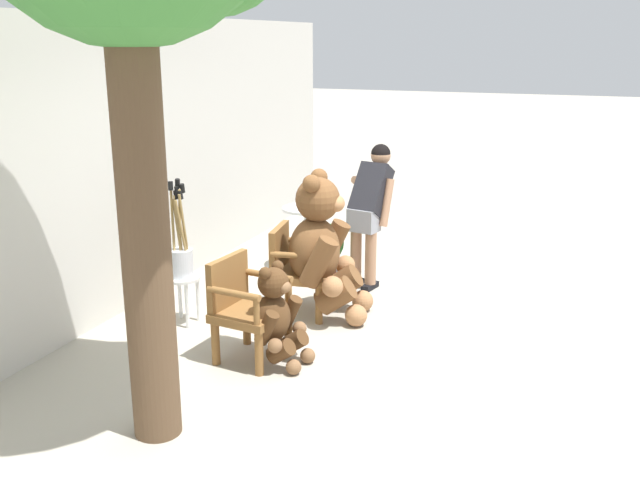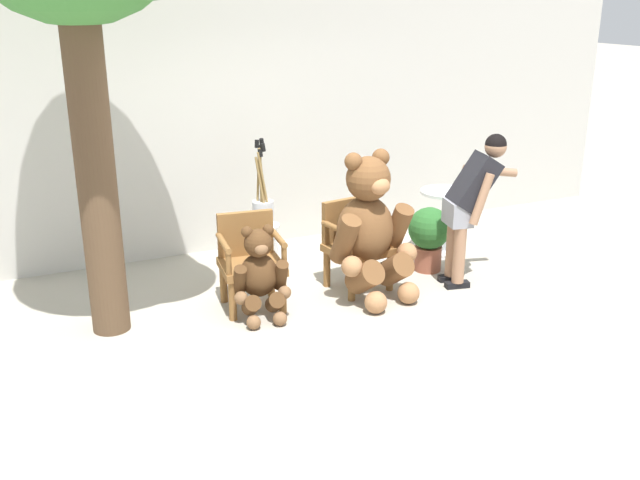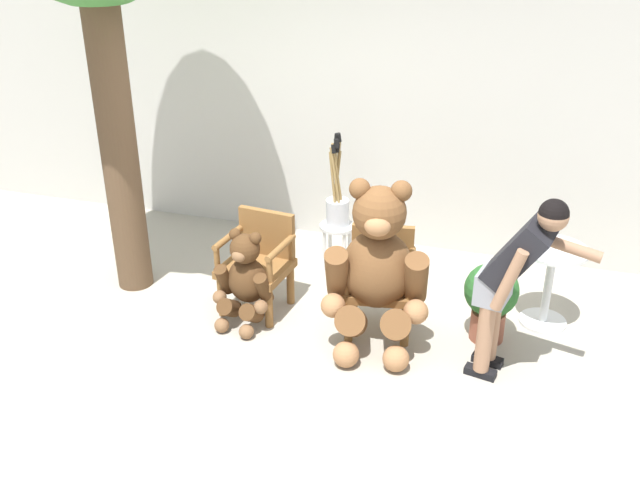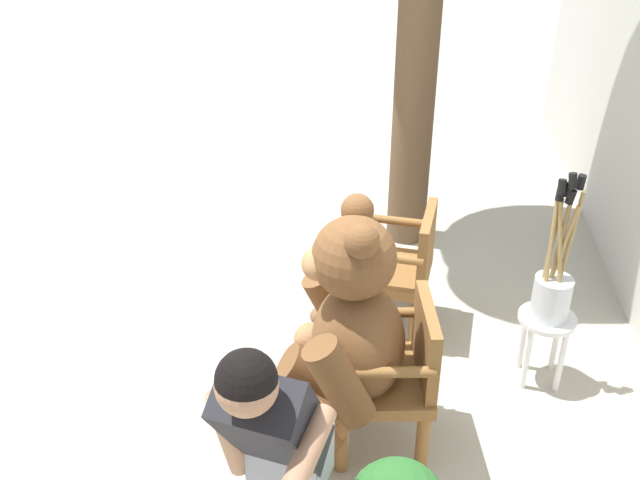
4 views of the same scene
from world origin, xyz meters
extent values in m
plane|color=#A8A091|center=(0.00, 0.00, 0.00)|extent=(60.00, 60.00, 0.00)
cube|color=beige|center=(0.00, 2.40, 1.40)|extent=(10.00, 0.16, 2.80)
cube|color=brown|center=(-0.55, 0.66, 0.41)|extent=(0.62, 0.58, 0.07)
cylinder|color=brown|center=(-0.80, 0.48, 0.18)|extent=(0.07, 0.07, 0.37)
cylinder|color=brown|center=(-0.35, 0.43, 0.18)|extent=(0.07, 0.07, 0.37)
cylinder|color=brown|center=(-0.75, 0.90, 0.18)|extent=(0.07, 0.07, 0.37)
cylinder|color=brown|center=(-0.30, 0.85, 0.18)|extent=(0.07, 0.07, 0.37)
cube|color=brown|center=(-0.52, 0.89, 0.65)|extent=(0.52, 0.12, 0.42)
cylinder|color=brown|center=(-0.80, 0.69, 0.66)|extent=(0.11, 0.48, 0.06)
cylinder|color=brown|center=(-0.82, 0.48, 0.55)|extent=(0.05, 0.05, 0.22)
cylinder|color=brown|center=(-0.30, 0.64, 0.66)|extent=(0.11, 0.48, 0.06)
cylinder|color=brown|center=(-0.33, 0.43, 0.55)|extent=(0.05, 0.05, 0.22)
cube|color=brown|center=(0.55, 0.66, 0.41)|extent=(0.63, 0.60, 0.07)
cylinder|color=brown|center=(0.35, 0.42, 0.18)|extent=(0.07, 0.07, 0.37)
cylinder|color=brown|center=(0.81, 0.49, 0.18)|extent=(0.07, 0.07, 0.37)
cylinder|color=brown|center=(0.29, 0.84, 0.18)|extent=(0.07, 0.07, 0.37)
cylinder|color=brown|center=(0.74, 0.91, 0.18)|extent=(0.07, 0.07, 0.37)
cube|color=brown|center=(0.51, 0.89, 0.65)|extent=(0.52, 0.14, 0.42)
cylinder|color=brown|center=(0.30, 0.63, 0.66)|extent=(0.13, 0.48, 0.06)
cylinder|color=brown|center=(0.33, 0.42, 0.55)|extent=(0.05, 0.05, 0.22)
cylinder|color=brown|center=(0.80, 0.70, 0.66)|extent=(0.13, 0.48, 0.06)
cylinder|color=brown|center=(0.83, 0.49, 0.55)|extent=(0.05, 0.05, 0.22)
ellipsoid|color=brown|center=(0.55, 0.54, 0.64)|extent=(0.64, 0.57, 0.66)
sphere|color=brown|center=(0.55, 0.51, 1.15)|extent=(0.42, 0.42, 0.42)
ellipsoid|color=#A47148|center=(0.58, 0.34, 1.11)|extent=(0.22, 0.18, 0.15)
sphere|color=black|center=(0.58, 0.34, 1.12)|extent=(0.06, 0.06, 0.06)
sphere|color=brown|center=(0.40, 0.51, 1.32)|extent=(0.16, 0.16, 0.16)
sphere|color=brown|center=(0.71, 0.56, 1.32)|extent=(0.16, 0.16, 0.16)
cylinder|color=brown|center=(0.26, 0.39, 0.64)|extent=(0.24, 0.39, 0.50)
sphere|color=#A47148|center=(0.27, 0.26, 0.42)|extent=(0.20, 0.20, 0.20)
cylinder|color=brown|center=(0.87, 0.48, 0.64)|extent=(0.24, 0.39, 0.50)
sphere|color=#A47148|center=(0.91, 0.35, 0.42)|extent=(0.20, 0.20, 0.20)
cylinder|color=brown|center=(0.41, 0.28, 0.28)|extent=(0.30, 0.44, 0.39)
sphere|color=#A47148|center=(0.42, 0.08, 0.10)|extent=(0.21, 0.21, 0.21)
cylinder|color=brown|center=(0.76, 0.33, 0.28)|extent=(0.30, 0.44, 0.39)
sphere|color=#A47148|center=(0.81, 0.14, 0.10)|extent=(0.21, 0.21, 0.21)
ellipsoid|color=#4C3019|center=(-0.55, 0.48, 0.39)|extent=(0.38, 0.33, 0.40)
sphere|color=#4C3019|center=(-0.55, 0.46, 0.70)|extent=(0.25, 0.25, 0.25)
ellipsoid|color=brown|center=(-0.56, 0.36, 0.68)|extent=(0.13, 0.11, 0.09)
sphere|color=black|center=(-0.56, 0.36, 0.68)|extent=(0.04, 0.04, 0.04)
sphere|color=#4C3019|center=(-0.64, 0.49, 0.80)|extent=(0.10, 0.10, 0.10)
sphere|color=#4C3019|center=(-0.46, 0.47, 0.80)|extent=(0.10, 0.10, 0.10)
cylinder|color=#4C3019|center=(-0.74, 0.44, 0.39)|extent=(0.14, 0.23, 0.30)
sphere|color=brown|center=(-0.76, 0.36, 0.25)|extent=(0.12, 0.12, 0.12)
cylinder|color=#4C3019|center=(-0.37, 0.40, 0.39)|extent=(0.14, 0.23, 0.30)
sphere|color=brown|center=(-0.37, 0.32, 0.25)|extent=(0.12, 0.12, 0.12)
cylinder|color=#4C3019|center=(-0.67, 0.35, 0.17)|extent=(0.17, 0.26, 0.24)
sphere|color=brown|center=(-0.70, 0.23, 0.06)|extent=(0.13, 0.13, 0.13)
cylinder|color=#4C3019|center=(-0.46, 0.33, 0.17)|extent=(0.17, 0.26, 0.24)
sphere|color=brown|center=(-0.46, 0.20, 0.06)|extent=(0.13, 0.13, 0.13)
cube|color=black|center=(1.44, 0.26, 0.03)|extent=(0.25, 0.14, 0.06)
cylinder|color=#A37556|center=(1.44, 0.26, 0.47)|extent=(0.12, 0.12, 0.82)
cube|color=black|center=(1.48, 0.43, 0.03)|extent=(0.25, 0.14, 0.06)
cylinder|color=#A37556|center=(1.48, 0.43, 0.47)|extent=(0.12, 0.12, 0.82)
cube|color=gray|center=(1.46, 0.35, 0.75)|extent=(0.28, 0.34, 0.24)
cube|color=black|center=(1.60, 0.32, 1.05)|extent=(0.51, 0.41, 0.56)
sphere|color=#A37556|center=(1.79, 0.28, 1.38)|extent=(0.21, 0.21, 0.21)
sphere|color=black|center=(1.79, 0.28, 1.40)|extent=(0.21, 0.21, 0.21)
cylinder|color=#A37556|center=(1.89, 0.45, 1.10)|extent=(0.57, 0.20, 0.15)
cylinder|color=#A37556|center=(1.56, 0.13, 0.93)|extent=(0.23, 0.13, 0.50)
cylinder|color=silver|center=(-0.08, 1.61, 0.45)|extent=(0.34, 0.34, 0.03)
cylinder|color=silver|center=(0.02, 1.71, 0.22)|extent=(0.04, 0.04, 0.43)
cylinder|color=silver|center=(-0.18, 1.71, 0.22)|extent=(0.04, 0.04, 0.43)
cylinder|color=silver|center=(0.02, 1.51, 0.22)|extent=(0.04, 0.04, 0.43)
cylinder|color=silver|center=(-0.18, 1.51, 0.22)|extent=(0.04, 0.04, 0.43)
cylinder|color=silver|center=(-0.08, 1.61, 0.59)|extent=(0.22, 0.22, 0.26)
cylinder|color=#997A47|center=(-0.10, 1.61, 0.89)|extent=(0.05, 0.07, 0.69)
cylinder|color=black|center=(-0.10, 1.61, 1.27)|extent=(0.05, 0.05, 0.08)
cylinder|color=#997A47|center=(-0.08, 1.56, 0.90)|extent=(0.14, 0.02, 0.71)
cylinder|color=black|center=(-0.08, 1.56, 1.30)|extent=(0.06, 0.04, 0.09)
cylinder|color=#997A47|center=(-0.11, 1.57, 0.87)|extent=(0.11, 0.08, 0.66)
cylinder|color=black|center=(-0.11, 1.57, 1.24)|extent=(0.05, 0.05, 0.09)
cylinder|color=#997A47|center=(-0.09, 1.62, 0.87)|extent=(0.06, 0.11, 0.65)
cylinder|color=black|center=(-0.09, 1.62, 1.23)|extent=(0.05, 0.05, 0.09)
cylinder|color=#997A47|center=(-0.11, 1.66, 0.91)|extent=(0.08, 0.06, 0.74)
cylinder|color=black|center=(-0.11, 1.66, 1.32)|extent=(0.05, 0.05, 0.09)
cylinder|color=#997A47|center=(-0.08, 1.61, 0.92)|extent=(0.12, 0.12, 0.75)
cylinder|color=black|center=(-0.08, 1.61, 1.34)|extent=(0.05, 0.05, 0.09)
cylinder|color=silver|center=(1.89, 1.17, 0.70)|extent=(0.56, 0.56, 0.03)
cylinder|color=silver|center=(1.89, 1.17, 0.34)|extent=(0.07, 0.07, 0.69)
cylinder|color=silver|center=(1.89, 1.17, 0.01)|extent=(0.40, 0.40, 0.03)
cylinder|color=brown|center=(-1.82, 0.76, 1.47)|extent=(0.32, 0.32, 2.94)
cylinder|color=brown|center=(1.44, 0.79, 0.13)|extent=(0.28, 0.28, 0.26)
sphere|color=#286028|center=(1.44, 0.79, 0.46)|extent=(0.44, 0.44, 0.44)
camera|label=1|loc=(-5.45, -1.83, 2.59)|focal=40.00mm
camera|label=2|loc=(-2.52, -5.08, 2.77)|focal=40.00mm
camera|label=3|loc=(1.56, -4.35, 3.36)|focal=40.00mm
camera|label=4|loc=(3.50, 0.74, 2.89)|focal=40.00mm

